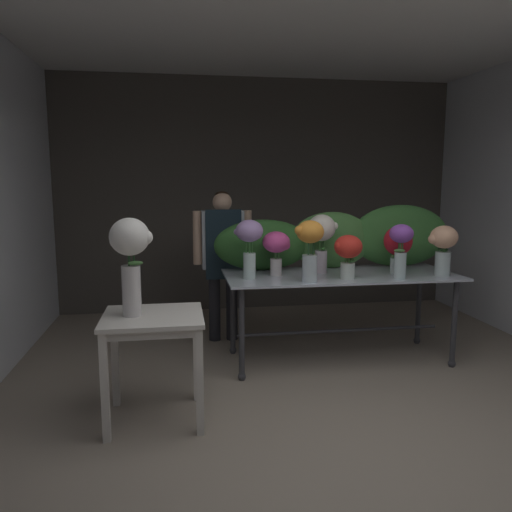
# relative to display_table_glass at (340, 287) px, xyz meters

# --- Properties ---
(ground_plane) EXTENTS (8.68, 8.68, 0.00)m
(ground_plane) POSITION_rel_display_table_glass_xyz_m (-0.43, 0.16, -0.71)
(ground_plane) COLOR gray
(wall_back) EXTENTS (5.23, 0.12, 2.97)m
(wall_back) POSITION_rel_display_table_glass_xyz_m (-0.43, 2.14, 0.78)
(wall_back) COLOR #4C4742
(wall_back) RESTS_ON ground
(ceiling_slab) EXTENTS (5.35, 4.07, 0.12)m
(ceiling_slab) POSITION_rel_display_table_glass_xyz_m (-0.43, 0.16, 2.32)
(ceiling_slab) COLOR silver
(ceiling_slab) RESTS_ON wall_back
(display_table_glass) EXTENTS (2.14, 0.87, 0.84)m
(display_table_glass) POSITION_rel_display_table_glass_xyz_m (0.00, 0.00, 0.00)
(display_table_glass) COLOR silver
(display_table_glass) RESTS_ON ground
(side_table_white) EXTENTS (0.69, 0.62, 0.77)m
(side_table_white) POSITION_rel_display_table_glass_xyz_m (-1.66, -0.93, -0.05)
(side_table_white) COLOR silver
(side_table_white) RESTS_ON ground
(florist) EXTENTS (0.61, 0.24, 1.58)m
(florist) POSITION_rel_display_table_glass_xyz_m (-1.02, 0.77, 0.26)
(florist) COLOR #232328
(florist) RESTS_ON ground
(foliage_backdrop) EXTENTS (2.37, 0.31, 0.62)m
(foliage_backdrop) POSITION_rel_display_table_glass_xyz_m (0.07, 0.32, 0.40)
(foliage_backdrop) COLOR #2D6028
(foliage_backdrop) RESTS_ON display_table_glass
(vase_lilac_peonies) EXTENTS (0.25, 0.24, 0.52)m
(vase_lilac_peonies) POSITION_rel_display_table_glass_xyz_m (-0.86, -0.10, 0.46)
(vase_lilac_peonies) COLOR silver
(vase_lilac_peonies) RESTS_ON display_table_glass
(vase_crimson_anemones) EXTENTS (0.26, 0.26, 0.44)m
(vase_crimson_anemones) POSITION_rel_display_table_glass_xyz_m (0.52, -0.06, 0.39)
(vase_crimson_anemones) COLOR silver
(vase_crimson_anemones) RESTS_ON display_table_glass
(vase_sunset_freesia) EXTENTS (0.26, 0.23, 0.53)m
(vase_sunset_freesia) POSITION_rel_display_table_glass_xyz_m (-0.39, -0.33, 0.44)
(vase_sunset_freesia) COLOR silver
(vase_sunset_freesia) RESTS_ON display_table_glass
(vase_scarlet_carnations) EXTENTS (0.26, 0.24, 0.39)m
(vase_scarlet_carnations) POSITION_rel_display_table_glass_xyz_m (-0.02, -0.24, 0.36)
(vase_scarlet_carnations) COLOR silver
(vase_scarlet_carnations) RESTS_ON display_table_glass
(vase_peach_hydrangea) EXTENTS (0.27, 0.24, 0.45)m
(vase_peach_hydrangea) POSITION_rel_display_table_glass_xyz_m (0.88, -0.22, 0.39)
(vase_peach_hydrangea) COLOR silver
(vase_peach_hydrangea) RESTS_ON display_table_glass
(vase_fuchsia_tulips) EXTENTS (0.26, 0.25, 0.40)m
(vase_fuchsia_tulips) POSITION_rel_display_table_glass_xyz_m (-0.60, 0.02, 0.39)
(vase_fuchsia_tulips) COLOR silver
(vase_fuchsia_tulips) RESTS_ON display_table_glass
(vase_ivory_dahlias) EXTENTS (0.29, 0.26, 0.55)m
(vase_ivory_dahlias) POSITION_rel_display_table_glass_xyz_m (-0.16, 0.08, 0.48)
(vase_ivory_dahlias) COLOR silver
(vase_ivory_dahlias) RESTS_ON display_table_glass
(vase_violet_stock) EXTENTS (0.21, 0.21, 0.48)m
(vase_violet_stock) POSITION_rel_display_table_glass_xyz_m (0.43, -0.31, 0.42)
(vase_violet_stock) COLOR silver
(vase_violet_stock) RESTS_ON display_table_glass
(vase_white_roses_tall) EXTENTS (0.29, 0.27, 0.67)m
(vase_white_roses_tall) POSITION_rel_display_table_glass_xyz_m (-1.80, -0.93, 0.49)
(vase_white_roses_tall) COLOR silver
(vase_white_roses_tall) RESTS_ON side_table_white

